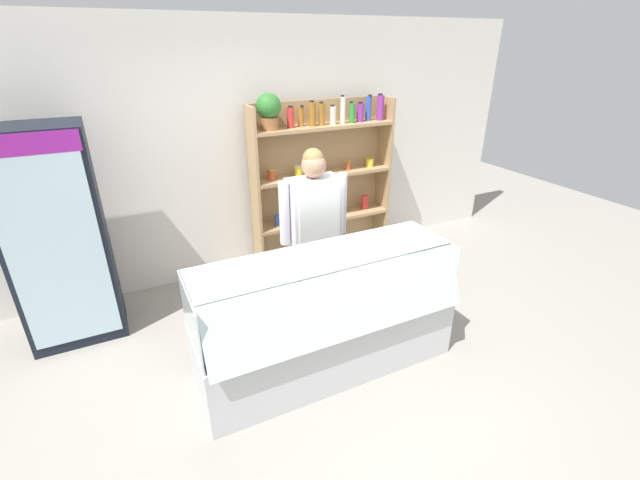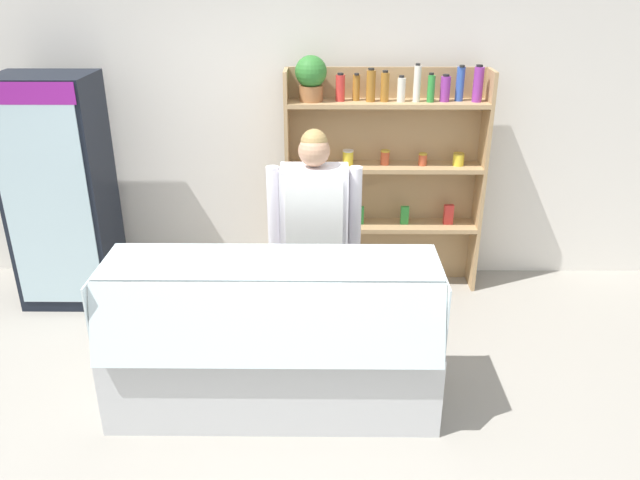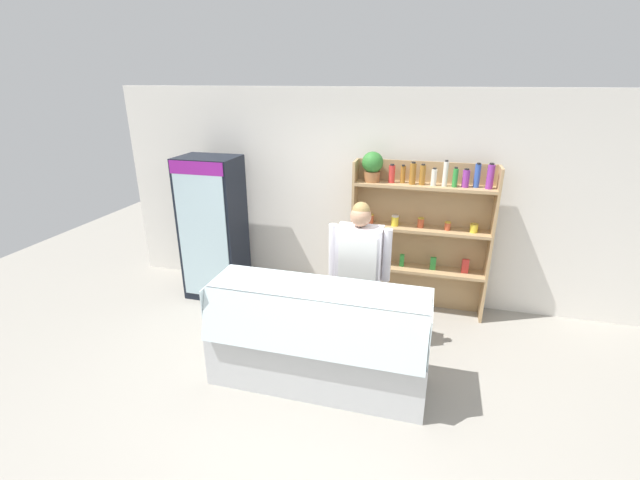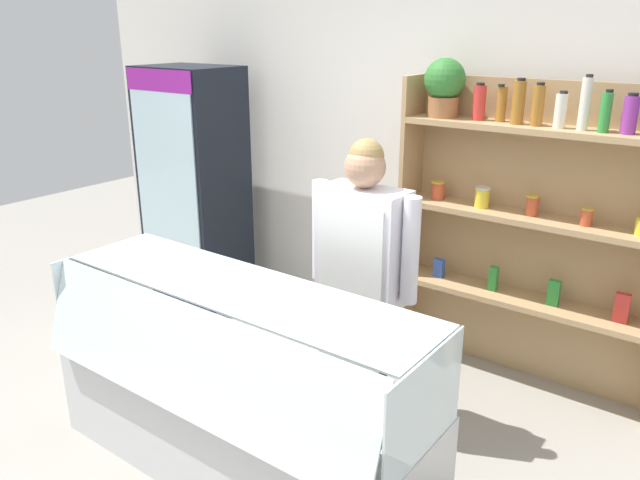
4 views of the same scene
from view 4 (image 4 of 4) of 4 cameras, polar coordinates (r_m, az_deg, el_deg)
The scene contains 5 objects.
back_wall at distance 4.37m, azimuth 11.52°, elevation 7.79°, with size 6.80×0.10×2.70m, color white.
drinks_fridge at distance 5.15m, azimuth -11.44°, elevation 4.80°, with size 0.75×0.57×1.88m.
shelving_unit at distance 3.94m, azimuth 18.20°, elevation 2.75°, with size 1.65×0.29×1.99m.
deli_display_case at distance 3.29m, azimuth -7.55°, elevation -15.64°, with size 2.05×0.72×1.01m.
shop_clerk at distance 3.34m, azimuth 3.88°, elevation -2.11°, with size 0.66×0.25×1.64m.
Camera 4 is at (1.81, -1.76, 2.18)m, focal length 35.00 mm.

